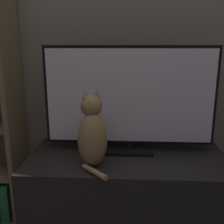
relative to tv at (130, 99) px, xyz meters
The scene contains 4 objects.
wall_back 0.50m from the tv, 92.08° to the left, with size 4.80×0.05×2.60m.
tv_stand 0.60m from the tv, 95.94° to the right, with size 1.16×0.54×0.53m.
tv is the anchor object (origin of this frame).
cat 0.32m from the tv, 133.18° to the right, with size 0.18×0.26×0.41m.
Camera 1 is at (-0.01, -0.51, 1.17)m, focal length 42.00 mm.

